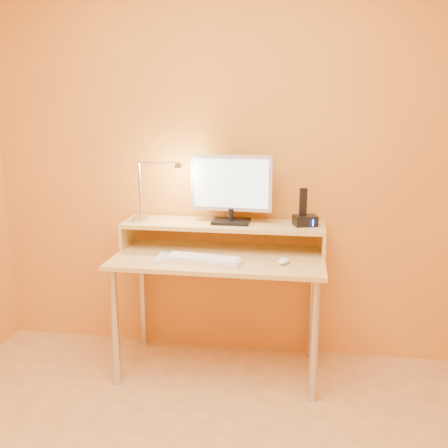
% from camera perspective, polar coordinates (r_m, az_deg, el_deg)
% --- Properties ---
extents(wall_back, '(3.00, 0.04, 2.50)m').
position_cam_1_polar(wall_back, '(3.08, 0.38, 7.59)').
color(wall_back, orange).
rests_on(wall_back, floor).
extents(desk_leg_fl, '(0.04, 0.04, 0.69)m').
position_cam_1_polar(desk_leg_fl, '(2.92, -12.33, -11.50)').
color(desk_leg_fl, silver).
rests_on(desk_leg_fl, floor).
extents(desk_leg_fr, '(0.04, 0.04, 0.69)m').
position_cam_1_polar(desk_leg_fr, '(2.74, 10.27, -13.07)').
color(desk_leg_fr, silver).
rests_on(desk_leg_fr, floor).
extents(desk_leg_bl, '(0.04, 0.04, 0.69)m').
position_cam_1_polar(desk_leg_bl, '(3.35, -9.26, -8.03)').
color(desk_leg_bl, silver).
rests_on(desk_leg_bl, floor).
extents(desk_leg_br, '(0.04, 0.04, 0.69)m').
position_cam_1_polar(desk_leg_br, '(3.20, 10.08, -9.11)').
color(desk_leg_br, silver).
rests_on(desk_leg_br, floor).
extents(desk_lower, '(1.20, 0.60, 0.02)m').
position_cam_1_polar(desk_lower, '(2.88, -0.57, -3.87)').
color(desk_lower, '#E4BD6E').
rests_on(desk_lower, floor).
extents(shelf_riser_left, '(0.02, 0.30, 0.14)m').
position_cam_1_polar(shelf_riser_left, '(3.14, -10.83, -1.11)').
color(shelf_riser_left, '#E4BD6E').
rests_on(shelf_riser_left, desk_lower).
extents(shelf_riser_right, '(0.02, 0.30, 0.14)m').
position_cam_1_polar(shelf_riser_right, '(2.97, 11.25, -1.99)').
color(shelf_riser_right, '#E4BD6E').
rests_on(shelf_riser_right, desk_lower).
extents(desk_shelf, '(1.20, 0.30, 0.02)m').
position_cam_1_polar(desk_shelf, '(2.98, -0.11, -0.08)').
color(desk_shelf, '#E4BD6E').
rests_on(desk_shelf, desk_lower).
extents(monitor_foot, '(0.22, 0.16, 0.02)m').
position_cam_1_polar(monitor_foot, '(2.97, 0.81, 0.29)').
color(monitor_foot, black).
rests_on(monitor_foot, desk_shelf).
extents(monitor_neck, '(0.04, 0.04, 0.07)m').
position_cam_1_polar(monitor_neck, '(2.96, 0.81, 1.12)').
color(monitor_neck, black).
rests_on(monitor_neck, monitor_foot).
extents(monitor_panel, '(0.48, 0.06, 0.33)m').
position_cam_1_polar(monitor_panel, '(2.93, 0.85, 4.70)').
color(monitor_panel, '#BBBBC4').
rests_on(monitor_panel, monitor_neck).
extents(monitor_back, '(0.43, 0.04, 0.28)m').
position_cam_1_polar(monitor_back, '(2.96, 0.91, 4.77)').
color(monitor_back, black).
rests_on(monitor_back, monitor_panel).
extents(monitor_screen, '(0.44, 0.03, 0.29)m').
position_cam_1_polar(monitor_screen, '(2.91, 0.80, 4.65)').
color(monitor_screen, '#C9E9F6').
rests_on(monitor_screen, monitor_panel).
extents(lamp_base, '(0.10, 0.10, 0.02)m').
position_cam_1_polar(lamp_base, '(3.06, -9.45, 0.58)').
color(lamp_base, silver).
rests_on(lamp_base, desk_shelf).
extents(lamp_post, '(0.01, 0.01, 0.33)m').
position_cam_1_polar(lamp_post, '(3.02, -9.58, 3.86)').
color(lamp_post, silver).
rests_on(lamp_post, lamp_base).
extents(lamp_arm, '(0.24, 0.01, 0.01)m').
position_cam_1_polar(lamp_arm, '(2.97, -7.49, 6.97)').
color(lamp_arm, silver).
rests_on(lamp_arm, lamp_post).
extents(lamp_head, '(0.04, 0.04, 0.03)m').
position_cam_1_polar(lamp_head, '(2.94, -5.21, 6.67)').
color(lamp_head, silver).
rests_on(lamp_head, lamp_arm).
extents(lamp_bulb, '(0.03, 0.03, 0.00)m').
position_cam_1_polar(lamp_bulb, '(2.94, -5.21, 6.36)').
color(lamp_bulb, '#FFEAC6').
rests_on(lamp_bulb, lamp_head).
extents(phone_dock, '(0.15, 0.13, 0.06)m').
position_cam_1_polar(phone_dock, '(2.93, 9.23, 0.40)').
color(phone_dock, black).
rests_on(phone_dock, desk_shelf).
extents(phone_handset, '(0.05, 0.04, 0.16)m').
position_cam_1_polar(phone_handset, '(2.91, 9.02, 2.52)').
color(phone_handset, black).
rests_on(phone_handset, phone_dock).
extents(phone_led, '(0.01, 0.00, 0.04)m').
position_cam_1_polar(phone_led, '(2.88, 10.13, 0.14)').
color(phone_led, blue).
rests_on(phone_led, phone_dock).
extents(keyboard, '(0.44, 0.20, 0.02)m').
position_cam_1_polar(keyboard, '(2.75, -2.42, -4.16)').
color(keyboard, silver).
rests_on(keyboard, desk_lower).
extents(mouse, '(0.08, 0.11, 0.03)m').
position_cam_1_polar(mouse, '(2.74, 6.81, -4.21)').
color(mouse, white).
rests_on(mouse, desk_lower).
extents(remote_control, '(0.05, 0.18, 0.02)m').
position_cam_1_polar(remote_control, '(2.82, -7.24, -3.89)').
color(remote_control, silver).
rests_on(remote_control, desk_lower).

